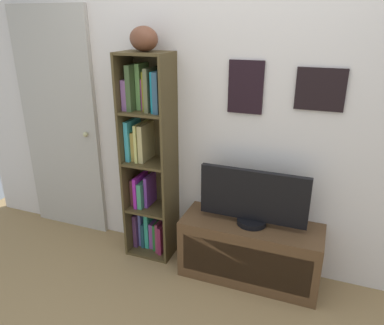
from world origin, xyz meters
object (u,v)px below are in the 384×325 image
Objects in this scene: tv_stand at (250,251)px; door at (60,126)px; bookshelf at (149,161)px; television at (253,198)px; football at (144,39)px.

tv_stand is 0.52× the size of door.
door reaches higher than bookshelf.
bookshelf is 0.83× the size of door.
tv_stand is 1.98m from door.
bookshelf reaches higher than tv_stand.
door reaches higher than tv_stand.
bookshelf is 1.07m from tv_stand.
tv_stand is at bearing -5.26° from bookshelf.
television reaches higher than tv_stand.
television is at bearing -5.38° from door.
football is 0.26× the size of tv_stand.
door is (-0.93, 0.09, 0.18)m from bookshelf.
door reaches higher than television.
tv_stand is at bearing -3.27° from football.
door is at bearing 174.43° from bookshelf.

